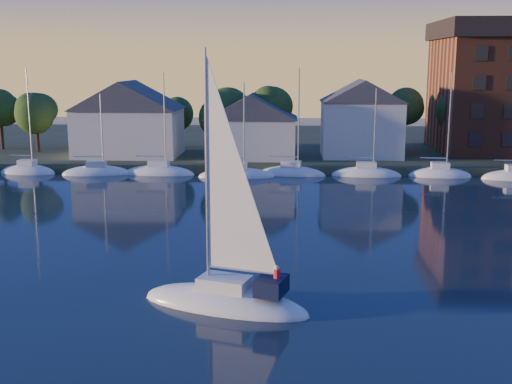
# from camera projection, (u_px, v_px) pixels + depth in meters

# --- Properties ---
(shoreline_land) EXTENTS (160.00, 50.00, 2.00)m
(shoreline_land) POSITION_uv_depth(u_px,v_px,m) (297.00, 147.00, 99.40)
(shoreline_land) COLOR #2E3B22
(shoreline_land) RESTS_ON ground
(wooden_dock) EXTENTS (120.00, 3.00, 1.00)m
(wooden_dock) POSITION_uv_depth(u_px,v_px,m) (299.00, 172.00, 76.88)
(wooden_dock) COLOR brown
(wooden_dock) RESTS_ON ground
(clubhouse_west) EXTENTS (13.65, 9.45, 9.64)m
(clubhouse_west) POSITION_uv_depth(u_px,v_px,m) (128.00, 118.00, 82.70)
(clubhouse_west) COLOR white
(clubhouse_west) RESTS_ON shoreline_land
(clubhouse_centre) EXTENTS (11.55, 8.40, 8.08)m
(clubhouse_centre) POSITION_uv_depth(u_px,v_px,m) (252.00, 125.00, 81.07)
(clubhouse_centre) COLOR white
(clubhouse_centre) RESTS_ON shoreline_land
(clubhouse_east) EXTENTS (10.50, 8.40, 9.80)m
(clubhouse_east) POSITION_uv_depth(u_px,v_px,m) (361.00, 117.00, 82.14)
(clubhouse_east) COLOR white
(clubhouse_east) RESTS_ON shoreline_land
(tree_line) EXTENTS (93.40, 5.40, 8.90)m
(tree_line) POSITION_uv_depth(u_px,v_px,m) (314.00, 106.00, 86.13)
(tree_line) COLOR #372819
(tree_line) RESTS_ON shoreline_land
(moored_fleet) EXTENTS (79.50, 2.40, 12.05)m
(moored_fleet) POSITION_uv_depth(u_px,v_px,m) (265.00, 175.00, 74.13)
(moored_fleet) COLOR white
(moored_fleet) RESTS_ON ground
(hero_sailboat) EXTENTS (9.99, 5.84, 14.73)m
(hero_sailboat) POSITION_uv_depth(u_px,v_px,m) (227.00, 296.00, 34.31)
(hero_sailboat) COLOR white
(hero_sailboat) RESTS_ON ground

